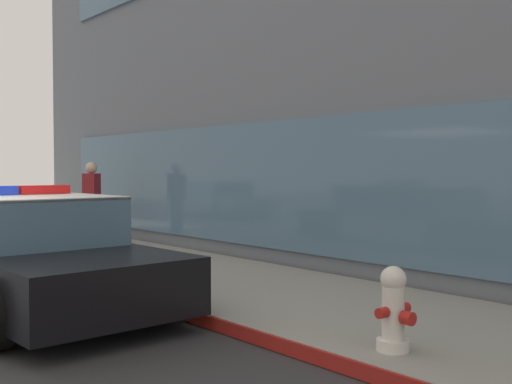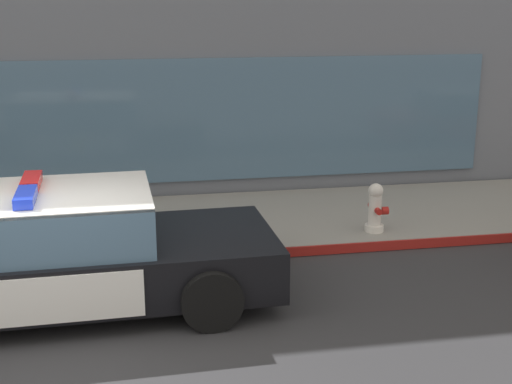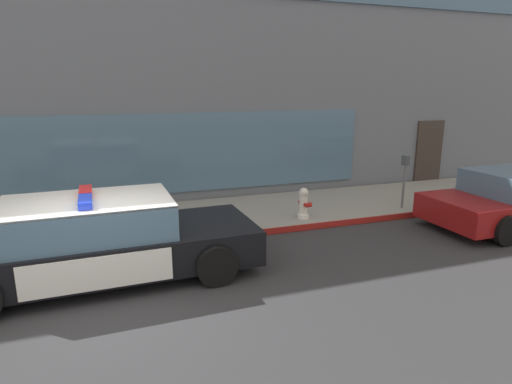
% 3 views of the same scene
% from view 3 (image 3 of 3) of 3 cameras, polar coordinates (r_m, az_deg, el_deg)
% --- Properties ---
extents(ground, '(48.00, 48.00, 0.00)m').
position_cam_3_polar(ground, '(6.91, -19.72, -14.11)').
color(ground, '#303033').
extents(sidewalk, '(48.00, 2.91, 0.15)m').
position_cam_3_polar(sidewalk, '(10.21, -19.79, -4.52)').
color(sidewalk, gray).
rests_on(sidewalk, ground).
extents(curb_red_paint, '(28.80, 0.04, 0.14)m').
position_cam_3_polar(curb_red_paint, '(8.82, -19.78, -7.40)').
color(curb_red_paint, maroon).
rests_on(curb_red_paint, ground).
extents(storefront_building, '(24.06, 10.96, 8.30)m').
position_cam_3_polar(storefront_building, '(16.92, -10.58, 17.00)').
color(storefront_building, slate).
rests_on(storefront_building, ground).
extents(police_cruiser, '(5.15, 2.22, 1.49)m').
position_cam_3_polar(police_cruiser, '(7.57, -20.22, -6.05)').
color(police_cruiser, black).
rests_on(police_cruiser, ground).
extents(fire_hydrant, '(0.34, 0.39, 0.73)m').
position_cam_3_polar(fire_hydrant, '(10.03, 6.37, -1.53)').
color(fire_hydrant, silver).
rests_on(fire_hydrant, sidewalk).
extents(parking_meter, '(0.12, 0.18, 1.34)m').
position_cam_3_polar(parking_meter, '(11.33, 19.23, 2.55)').
color(parking_meter, slate).
rests_on(parking_meter, sidewalk).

